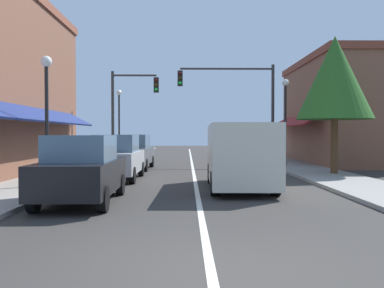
{
  "coord_description": "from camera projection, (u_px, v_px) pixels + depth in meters",
  "views": [
    {
      "loc": [
        -0.32,
        -5.28,
        1.8
      ],
      "look_at": [
        -0.1,
        12.05,
        1.38
      ],
      "focal_mm": 38.64,
      "sensor_mm": 36.0,
      "label": 1
    }
  ],
  "objects": [
    {
      "name": "ground_plane",
      "position": [
        192.0,
        166.0,
        23.32
      ],
      "size": [
        80.0,
        80.0,
        0.0
      ],
      "primitive_type": "plane",
      "color": "#33302D"
    },
    {
      "name": "sidewalk_left",
      "position": [
        95.0,
        165.0,
        23.25
      ],
      "size": [
        2.6,
        56.0,
        0.12
      ],
      "primitive_type": "cube",
      "color": "gray",
      "rests_on": "ground"
    },
    {
      "name": "sidewalk_right",
      "position": [
        289.0,
        165.0,
        23.39
      ],
      "size": [
        2.6,
        56.0,
        0.12
      ],
      "primitive_type": "cube",
      "color": "gray",
      "rests_on": "ground"
    },
    {
      "name": "lane_center_stripe",
      "position": [
        192.0,
        166.0,
        23.32
      ],
      "size": [
        0.14,
        52.0,
        0.01
      ],
      "primitive_type": "cube",
      "color": "silver",
      "rests_on": "ground"
    },
    {
      "name": "storefront_right_block",
      "position": [
        342.0,
        111.0,
        25.36
      ],
      "size": [
        6.25,
        10.2,
        6.38
      ],
      "color": "brown",
      "rests_on": "ground"
    },
    {
      "name": "parked_car_nearest_left",
      "position": [
        82.0,
        169.0,
        10.74
      ],
      "size": [
        1.84,
        4.13,
        1.77
      ],
      "rotation": [
        0.0,
        0.0,
        0.02
      ],
      "color": "black",
      "rests_on": "ground"
    },
    {
      "name": "parked_car_second_left",
      "position": [
        117.0,
        157.0,
        16.17
      ],
      "size": [
        1.81,
        4.11,
        1.77
      ],
      "rotation": [
        0.0,
        0.0,
        -0.01
      ],
      "color": "#B7BABF",
      "rests_on": "ground"
    },
    {
      "name": "parked_car_third_left",
      "position": [
        133.0,
        152.0,
        21.03
      ],
      "size": [
        1.87,
        4.14,
        1.77
      ],
      "rotation": [
        0.0,
        0.0,
        -0.03
      ],
      "color": "#4C5156",
      "rests_on": "ground"
    },
    {
      "name": "van_in_lane",
      "position": [
        239.0,
        154.0,
        13.56
      ],
      "size": [
        2.1,
        5.23,
        2.12
      ],
      "rotation": [
        0.0,
        0.0,
        -0.02
      ],
      "color": "beige",
      "rests_on": "ground"
    },
    {
      "name": "traffic_signal_mast_arm",
      "position": [
        240.0,
        96.0,
        24.42
      ],
      "size": [
        5.75,
        0.5,
        5.92
      ],
      "color": "#333333",
      "rests_on": "ground"
    },
    {
      "name": "traffic_signal_left_corner",
      "position": [
        128.0,
        103.0,
        24.91
      ],
      "size": [
        2.89,
        0.5,
        5.6
      ],
      "color": "#333333",
      "rests_on": "ground"
    },
    {
      "name": "street_lamp_left_near",
      "position": [
        47.0,
        98.0,
        13.46
      ],
      "size": [
        0.36,
        0.36,
        4.34
      ],
      "color": "black",
      "rests_on": "ground"
    },
    {
      "name": "street_lamp_right_mid",
      "position": [
        285.0,
        108.0,
        21.46
      ],
      "size": [
        0.36,
        0.36,
        4.65
      ],
      "color": "black",
      "rests_on": "ground"
    },
    {
      "name": "street_lamp_left_far",
      "position": [
        119.0,
        113.0,
        29.04
      ],
      "size": [
        0.36,
        0.36,
        4.89
      ],
      "color": "black",
      "rests_on": "ground"
    },
    {
      "name": "tree_right_near",
      "position": [
        335.0,
        78.0,
        17.59
      ],
      "size": [
        3.22,
        3.22,
        5.97
      ],
      "color": "#4C331E",
      "rests_on": "ground"
    }
  ]
}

